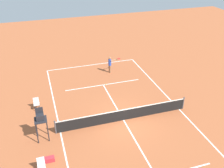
# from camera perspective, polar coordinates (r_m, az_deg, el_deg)

# --- Properties ---
(ground_plane) EXTENTS (60.00, 60.00, 0.00)m
(ground_plane) POSITION_cam_1_polar(r_m,az_deg,el_deg) (19.42, 2.57, -7.99)
(ground_plane) COLOR #AD5933
(court_lines) EXTENTS (9.49, 20.42, 0.01)m
(court_lines) POSITION_cam_1_polar(r_m,az_deg,el_deg) (19.42, 2.57, -7.98)
(court_lines) COLOR white
(court_lines) RESTS_ON ground
(tennis_net) EXTENTS (10.09, 0.10, 1.07)m
(tennis_net) POSITION_cam_1_polar(r_m,az_deg,el_deg) (19.13, 2.60, -6.81)
(tennis_net) COLOR #4C4C51
(tennis_net) RESTS_ON ground
(player_serving) EXTENTS (1.32, 0.50, 1.70)m
(player_serving) POSITION_cam_1_polar(r_m,az_deg,el_deg) (25.71, -0.39, 4.64)
(player_serving) COLOR #9E704C
(player_serving) RESTS_ON ground
(tennis_ball) EXTENTS (0.07, 0.07, 0.07)m
(tennis_ball) POSITION_cam_1_polar(r_m,az_deg,el_deg) (23.89, -1.36, -0.06)
(tennis_ball) COLOR #CCE033
(tennis_ball) RESTS_ON ground
(umpire_chair) EXTENTS (0.80, 0.80, 2.41)m
(umpire_chair) POSITION_cam_1_polar(r_m,az_deg,el_deg) (17.45, -15.59, -7.56)
(umpire_chair) COLOR #232328
(umpire_chair) RESTS_ON ground
(courtside_chair_near) EXTENTS (0.44, 0.46, 0.95)m
(courtside_chair_near) POSITION_cam_1_polar(r_m,az_deg,el_deg) (15.96, -15.42, -16.83)
(courtside_chair_near) COLOR #262626
(courtside_chair_near) RESTS_ON ground
(courtside_chair_mid) EXTENTS (0.44, 0.46, 0.95)m
(courtside_chair_mid) POSITION_cam_1_polar(r_m,az_deg,el_deg) (21.17, -16.43, -4.06)
(courtside_chair_mid) COLOR #262626
(courtside_chair_mid) RESTS_ON ground
(equipment_bag) EXTENTS (0.76, 0.32, 0.30)m
(equipment_bag) POSITION_cam_1_polar(r_m,az_deg,el_deg) (16.68, -13.94, -15.95)
(equipment_bag) COLOR red
(equipment_bag) RESTS_ON ground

